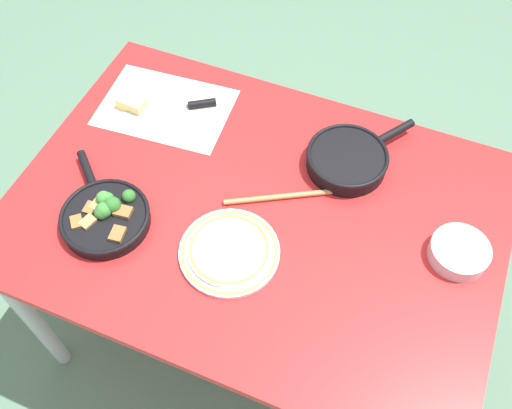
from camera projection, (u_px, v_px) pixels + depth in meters
name	position (u px, v px, depth m)	size (l,w,h in m)	color
ground_plane	(256.00, 320.00, 2.14)	(14.00, 14.00, 0.00)	#51755B
dining_table_red	(256.00, 224.00, 1.58)	(1.30, 0.92, 0.75)	red
skillet_broccoli	(105.00, 215.00, 1.48)	(0.30, 0.29, 0.07)	black
skillet_eggs	(348.00, 159.00, 1.58)	(0.26, 0.32, 0.05)	black
wooden_spoon	(315.00, 193.00, 1.54)	(0.36, 0.22, 0.02)	#A87A4C
parchment_sheet	(166.00, 107.00, 1.72)	(0.41, 0.30, 0.00)	silver
grater_knife	(183.00, 107.00, 1.72)	(0.25, 0.18, 0.02)	silver
cheese_block	(132.00, 103.00, 1.71)	(0.09, 0.06, 0.04)	#EFD67A
dinner_plate_stack	(229.00, 251.00, 1.43)	(0.26, 0.26, 0.03)	white
prep_bowl_steel	(459.00, 252.00, 1.42)	(0.15, 0.15, 0.04)	#B7B7BC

